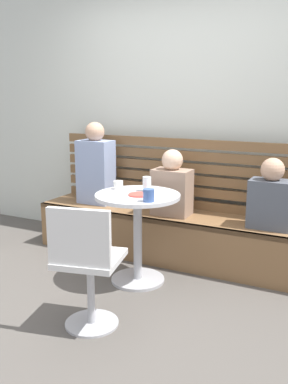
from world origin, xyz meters
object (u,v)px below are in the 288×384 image
object	(u,v)px
cafe_table	(138,221)
plate_small	(139,195)
cup_ceramic_white	(118,185)
person_child_middle	(172,186)
cup_glass_tall	(147,184)
cup_mug_blue	(149,195)
person_child_left	(271,198)
booth_bench	(173,236)
white_chair	(86,263)
person_adult	(96,167)

from	to	relation	value
cafe_table	plate_small	xyz separation A→B (m)	(0.03, -0.04, 0.23)
cafe_table	cup_ceramic_white	xyz separation A→B (m)	(-0.23, 0.09, 0.26)
person_child_middle	cup_glass_tall	world-z (taller)	person_child_middle
cup_mug_blue	cup_ceramic_white	world-z (taller)	cup_mug_blue
person_child_middle	cup_glass_tall	size ratio (longest dim) A/B	4.97
person_child_left	plate_small	distance (m)	1.08
person_child_middle	cup_mug_blue	world-z (taller)	person_child_middle
plate_small	booth_bench	bearing A→B (deg)	87.05
booth_bench	cafe_table	size ratio (longest dim) A/B	3.65
booth_bench	cup_ceramic_white	world-z (taller)	cup_ceramic_white
person_child_left	booth_bench	bearing A→B (deg)	177.77
person_child_middle	cup_ceramic_white	world-z (taller)	person_child_middle
cup_glass_tall	plate_small	world-z (taller)	cup_glass_tall
person_child_middle	plate_small	xyz separation A→B (m)	(-0.03, -0.59, 0.04)
booth_bench	cafe_table	distance (m)	0.66
cafe_table	person_child_left	distance (m)	1.10
cafe_table	cup_glass_tall	world-z (taller)	cup_glass_tall
white_chair	person_adult	xyz separation A→B (m)	(-0.85, 1.42, 0.34)
person_adult	plate_small	size ratio (longest dim) A/B	4.77
cup_glass_tall	plate_small	distance (m)	0.17
booth_bench	person_child_left	size ratio (longest dim) A/B	4.66
white_chair	plate_small	world-z (taller)	white_chair
person_adult	cup_ceramic_white	xyz separation A→B (m)	(0.57, -0.52, -0.03)
cafe_table	cup_mug_blue	distance (m)	0.37
person_adult	cup_ceramic_white	distance (m)	0.77
person_child_left	person_child_middle	bearing A→B (deg)	179.96
person_child_middle	cup_ceramic_white	xyz separation A→B (m)	(-0.28, -0.47, 0.07)
white_chair	plate_small	distance (m)	0.83
booth_bench	person_child_middle	xyz separation A→B (m)	(-0.01, -0.03, 0.48)
person_adult	cup_glass_tall	xyz separation A→B (m)	(0.81, -0.48, -0.01)
person_child_left	cup_glass_tall	distance (m)	1.01
cafe_table	person_child_middle	size ratio (longest dim) A/B	1.24
booth_bench	plate_small	size ratio (longest dim) A/B	15.88
cafe_table	cup_glass_tall	distance (m)	0.31
person_child_left	cup_mug_blue	bearing A→B (deg)	-135.53
white_chair	person_child_middle	xyz separation A→B (m)	(-0.00, 1.37, 0.24)
cafe_table	person_adult	bearing A→B (deg)	142.54
cafe_table	cup_mug_blue	bearing A→B (deg)	-43.50
plate_small	cup_mug_blue	bearing A→B (deg)	-42.55
cafe_table	cup_ceramic_white	distance (m)	0.35
booth_bench	plate_small	world-z (taller)	plate_small
cup_mug_blue	person_child_middle	bearing A→B (deg)	99.94
white_chair	person_child_left	xyz separation A→B (m)	(0.87, 1.37, 0.23)
person_adult	cup_glass_tall	distance (m)	0.94
booth_bench	person_child_left	bearing A→B (deg)	-2.23
plate_small	person_child_middle	bearing A→B (deg)	87.48
cup_ceramic_white	plate_small	world-z (taller)	cup_ceramic_white
cafe_table	plate_small	bearing A→B (deg)	-47.65
white_chair	plate_small	xyz separation A→B (m)	(-0.03, 0.78, 0.28)
cup_ceramic_white	plate_small	xyz separation A→B (m)	(0.26, -0.12, -0.03)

